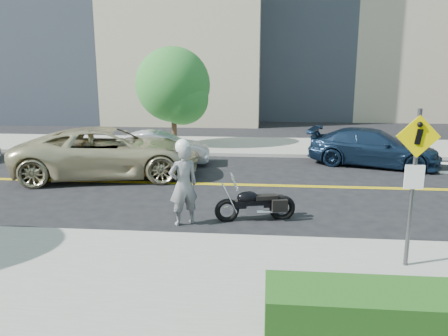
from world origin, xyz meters
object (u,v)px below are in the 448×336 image
suv (109,152)px  parked_car_blue (373,147)px  pedestrian_sign (414,174)px  parked_car_silver (159,148)px  motorcycle (256,197)px  motorcyclist (183,183)px

suv → parked_car_blue: 10.44m
pedestrian_sign → parked_car_silver: 11.81m
pedestrian_sign → parked_car_silver: (-7.09, 9.35, -1.28)m
motorcycle → suv: (-5.42, 4.24, 0.29)m
parked_car_silver → motorcycle: bearing=-152.5°
motorcyclist → parked_car_silver: bearing=-102.7°
motorcyclist → motorcycle: size_ratio=1.07×
pedestrian_sign → parked_car_silver: pedestrian_sign is taller
suv → motorcycle: bearing=-140.3°
motorcycle → parked_car_blue: (4.60, 7.16, 0.13)m
parked_car_silver → parked_car_blue: size_ratio=0.80×
motorcyclist → parked_car_blue: motorcyclist is taller
motorcycle → parked_car_blue: parked_car_blue is taller
motorcyclist → suv: (-3.62, 4.74, -0.18)m
motorcyclist → suv: bearing=-83.7°
parked_car_silver → suv: bearing=146.6°
motorcyclist → parked_car_silver: (-2.35, 7.06, -0.40)m
suv → parked_car_silver: (1.27, 2.32, -0.23)m
motorcycle → suv: suv is taller
pedestrian_sign → suv: bearing=139.9°
parked_car_silver → pedestrian_sign: bearing=-147.6°
parked_car_blue → pedestrian_sign: bearing=-171.7°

